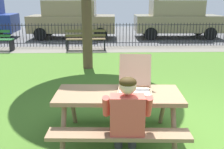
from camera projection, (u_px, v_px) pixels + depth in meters
ground at (160, 93)px, 5.93m from camera, size 28.00×11.75×0.02m
cobblestone_walkway at (134, 49)px, 10.88m from camera, size 28.00×1.40×0.01m
street_asphalt at (125, 34)px, 15.38m from camera, size 28.00×7.99×0.01m
picnic_table_foreground at (118, 104)px, 3.78m from camera, size 1.87×1.56×0.79m
pizza_box_open at (135, 83)px, 3.79m from camera, size 0.54×0.62×0.50m
adult_at_table at (127, 115)px, 3.28m from camera, size 0.62×0.60×1.19m
iron_fence_streetside at (133, 34)px, 11.40m from camera, size 19.54×0.03×1.01m
park_bench_center at (86, 40)px, 10.57m from camera, size 1.61×0.51×0.85m
parked_car_center at (72, 19)px, 13.50m from camera, size 4.46×2.05×1.94m
parked_car_right at (177, 19)px, 13.67m from camera, size 4.43×1.97×1.94m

